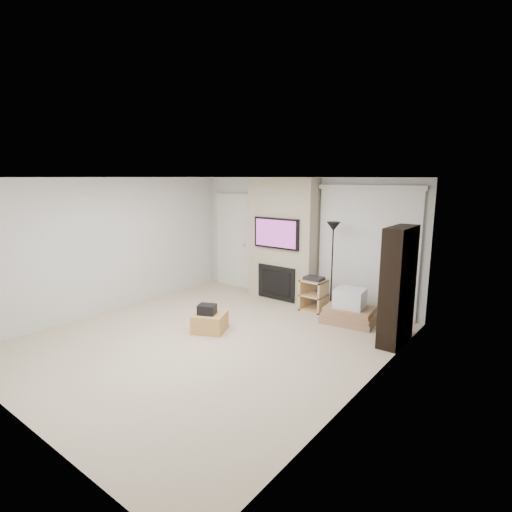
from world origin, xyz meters
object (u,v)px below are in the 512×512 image
Objects in this scene: av_stand at (314,293)px; box_stack at (349,310)px; floor_lamp at (333,242)px; bookshelf at (398,286)px; ottoman at (210,322)px.

av_stand is 0.84m from box_stack.
floor_lamp is 0.95× the size of bookshelf.
floor_lamp is at bearing 154.51° from box_stack.
ottoman is at bearing -113.17° from av_stand.
bookshelf is at bearing -24.09° from floor_lamp.
floor_lamp is 1.24m from box_stack.
bookshelf is (2.59, 1.38, 0.75)m from ottoman.
ottoman is 0.51× the size of box_stack.
bookshelf reaches higher than ottoman.
box_stack is at bearing 156.65° from bookshelf.
box_stack is (1.66, 1.79, 0.08)m from ottoman.
box_stack is 0.54× the size of bookshelf.
av_stand is at bearing -169.87° from floor_lamp.
ottoman is 0.29× the size of floor_lamp.
floor_lamp reaches higher than ottoman.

